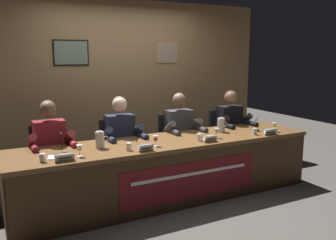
# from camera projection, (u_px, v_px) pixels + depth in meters

# --- Properties ---
(ground_plane) EXTENTS (12.00, 12.00, 0.00)m
(ground_plane) POSITION_uv_depth(u_px,v_px,m) (168.00, 196.00, 4.59)
(ground_plane) COLOR #4C4742
(wall_back_panelled) EXTENTS (5.00, 0.14, 2.60)m
(wall_back_panelled) POSITION_uv_depth(u_px,v_px,m) (121.00, 84.00, 5.73)
(wall_back_panelled) COLOR #937047
(wall_back_panelled) RESTS_ON ground_plane
(conference_table) EXTENTS (3.80, 0.88, 0.73)m
(conference_table) POSITION_uv_depth(u_px,v_px,m) (173.00, 160.00, 4.40)
(conference_table) COLOR brown
(conference_table) RESTS_ON ground_plane
(chair_far_left) EXTENTS (0.44, 0.44, 0.92)m
(chair_far_left) POSITION_uv_depth(u_px,v_px,m) (49.00, 164.00, 4.45)
(chair_far_left) COLOR black
(chair_far_left) RESTS_ON ground_plane
(panelist_far_left) EXTENTS (0.51, 0.48, 1.24)m
(panelist_far_left) POSITION_uv_depth(u_px,v_px,m) (51.00, 145.00, 4.23)
(panelist_far_left) COLOR black
(panelist_far_left) RESTS_ON ground_plane
(nameplate_far_left) EXTENTS (0.19, 0.06, 0.08)m
(nameplate_far_left) POSITION_uv_depth(u_px,v_px,m) (64.00, 157.00, 3.56)
(nameplate_far_left) COLOR white
(nameplate_far_left) RESTS_ON conference_table
(juice_glass_far_left) EXTENTS (0.06, 0.06, 0.12)m
(juice_glass_far_left) POSITION_uv_depth(u_px,v_px,m) (79.00, 149.00, 3.72)
(juice_glass_far_left) COLOR white
(juice_glass_far_left) RESTS_ON conference_table
(water_cup_far_left) EXTENTS (0.06, 0.06, 0.08)m
(water_cup_far_left) POSITION_uv_depth(u_px,v_px,m) (43.00, 158.00, 3.54)
(water_cup_far_left) COLOR silver
(water_cup_far_left) RESTS_ON conference_table
(microphone_far_left) EXTENTS (0.06, 0.17, 0.22)m
(microphone_far_left) POSITION_uv_depth(u_px,v_px,m) (63.00, 147.00, 3.83)
(microphone_far_left) COLOR black
(microphone_far_left) RESTS_ON conference_table
(chair_center_left) EXTENTS (0.44, 0.44, 0.92)m
(chair_center_left) POSITION_uv_depth(u_px,v_px,m) (117.00, 155.00, 4.85)
(chair_center_left) COLOR black
(chair_center_left) RESTS_ON ground_plane
(panelist_center_left) EXTENTS (0.51, 0.48, 1.24)m
(panelist_center_left) POSITION_uv_depth(u_px,v_px,m) (122.00, 137.00, 4.63)
(panelist_center_left) COLOR black
(panelist_center_left) RESTS_ON ground_plane
(nameplate_center_left) EXTENTS (0.17, 0.06, 0.08)m
(nameplate_center_left) POSITION_uv_depth(u_px,v_px,m) (146.00, 148.00, 3.94)
(nameplate_center_left) COLOR white
(nameplate_center_left) RESTS_ON conference_table
(juice_glass_center_left) EXTENTS (0.06, 0.06, 0.12)m
(juice_glass_center_left) POSITION_uv_depth(u_px,v_px,m) (156.00, 139.00, 4.15)
(juice_glass_center_left) COLOR white
(juice_glass_center_left) RESTS_ON conference_table
(water_cup_center_left) EXTENTS (0.06, 0.06, 0.08)m
(water_cup_center_left) POSITION_uv_depth(u_px,v_px,m) (129.00, 147.00, 3.97)
(water_cup_center_left) COLOR silver
(water_cup_center_left) RESTS_ON conference_table
(microphone_center_left) EXTENTS (0.06, 0.17, 0.22)m
(microphone_center_left) POSITION_uv_depth(u_px,v_px,m) (139.00, 139.00, 4.17)
(microphone_center_left) COLOR black
(microphone_center_left) RESTS_ON conference_table
(chair_center_right) EXTENTS (0.44, 0.44, 0.92)m
(chair_center_right) POSITION_uv_depth(u_px,v_px,m) (175.00, 147.00, 5.25)
(chair_center_right) COLOR black
(chair_center_right) RESTS_ON ground_plane
(panelist_center_right) EXTENTS (0.51, 0.48, 1.24)m
(panelist_center_right) POSITION_uv_depth(u_px,v_px,m) (182.00, 131.00, 5.03)
(panelist_center_right) COLOR black
(panelist_center_right) RESTS_ON ground_plane
(nameplate_center_right) EXTENTS (0.18, 0.06, 0.08)m
(nameplate_center_right) POSITION_uv_depth(u_px,v_px,m) (210.00, 139.00, 4.36)
(nameplate_center_right) COLOR white
(nameplate_center_right) RESTS_ON conference_table
(juice_glass_center_right) EXTENTS (0.06, 0.06, 0.12)m
(juice_glass_center_right) POSITION_uv_depth(u_px,v_px,m) (217.00, 131.00, 4.56)
(juice_glass_center_right) COLOR white
(juice_glass_center_right) RESTS_ON conference_table
(water_cup_center_right) EXTENTS (0.06, 0.06, 0.08)m
(water_cup_center_right) POSITION_uv_depth(u_px,v_px,m) (199.00, 138.00, 4.41)
(water_cup_center_right) COLOR silver
(water_cup_center_right) RESTS_ON conference_table
(microphone_center_right) EXTENTS (0.06, 0.17, 0.22)m
(microphone_center_right) POSITION_uv_depth(u_px,v_px,m) (198.00, 131.00, 4.61)
(microphone_center_right) COLOR black
(microphone_center_right) RESTS_ON conference_table
(chair_far_right) EXTENTS (0.44, 0.44, 0.92)m
(chair_far_right) POSITION_uv_depth(u_px,v_px,m) (224.00, 140.00, 5.65)
(chair_far_right) COLOR black
(chair_far_right) RESTS_ON ground_plane
(panelist_far_right) EXTENTS (0.51, 0.48, 1.24)m
(panelist_far_right) POSITION_uv_depth(u_px,v_px,m) (233.00, 125.00, 5.43)
(panelist_far_right) COLOR black
(panelist_far_right) RESTS_ON ground_plane
(nameplate_far_right) EXTENTS (0.20, 0.06, 0.08)m
(nameplate_far_right) POSITION_uv_depth(u_px,v_px,m) (270.00, 132.00, 4.75)
(nameplate_far_right) COLOR white
(nameplate_far_right) RESTS_ON conference_table
(juice_glass_far_right) EXTENTS (0.06, 0.06, 0.12)m
(juice_glass_far_right) POSITION_uv_depth(u_px,v_px,m) (274.00, 125.00, 4.92)
(juice_glass_far_right) COLOR white
(juice_glass_far_right) RESTS_ON conference_table
(water_cup_far_right) EXTENTS (0.06, 0.06, 0.08)m
(water_cup_far_right) POSITION_uv_depth(u_px,v_px,m) (255.00, 132.00, 4.75)
(water_cup_far_right) COLOR silver
(water_cup_far_right) RESTS_ON conference_table
(microphone_far_right) EXTENTS (0.06, 0.17, 0.22)m
(microphone_far_right) POSITION_uv_depth(u_px,v_px,m) (255.00, 126.00, 4.98)
(microphone_far_right) COLOR black
(microphone_far_right) RESTS_ON conference_table
(water_pitcher_left_side) EXTENTS (0.15, 0.10, 0.21)m
(water_pitcher_left_side) POSITION_uv_depth(u_px,v_px,m) (100.00, 140.00, 4.06)
(water_pitcher_left_side) COLOR silver
(water_pitcher_left_side) RESTS_ON conference_table
(water_pitcher_right_side) EXTENTS (0.15, 0.10, 0.21)m
(water_pitcher_right_side) POSITION_uv_depth(u_px,v_px,m) (221.00, 125.00, 4.91)
(water_pitcher_right_side) COLOR silver
(water_pitcher_right_side) RESTS_ON conference_table
(document_stack_far_left) EXTENTS (0.24, 0.19, 0.01)m
(document_stack_far_left) POSITION_uv_depth(u_px,v_px,m) (59.00, 157.00, 3.70)
(document_stack_far_left) COLOR white
(document_stack_far_left) RESTS_ON conference_table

